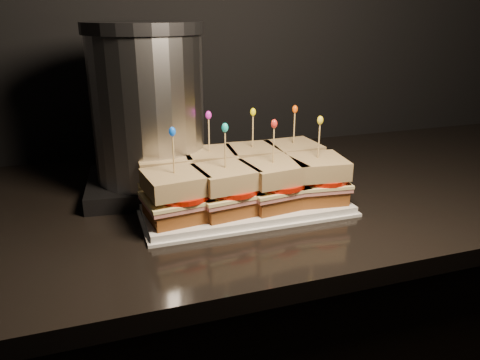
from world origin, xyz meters
name	(u,v)px	position (x,y,z in m)	size (l,w,h in m)	color
cabinet	(351,333)	(0.41, 1.64, 0.42)	(2.35, 0.71, 0.84)	black
granite_slab	(366,184)	(0.41, 1.64, 0.86)	(2.39, 0.75, 0.03)	black
platter	(240,201)	(0.07, 1.57, 0.88)	(0.40, 0.25, 0.02)	white
platter_rim	(240,204)	(0.07, 1.57, 0.88)	(0.41, 0.26, 0.01)	white
sandwich_0_bread_bot	(165,189)	(-0.08, 1.62, 0.90)	(0.10, 0.10, 0.03)	#562A0D
sandwich_0_ham	(165,181)	(-0.08, 1.62, 0.92)	(0.11, 0.11, 0.01)	#C76A68
sandwich_0_cheese	(165,178)	(-0.08, 1.62, 0.93)	(0.11, 0.11, 0.01)	#F9E697
sandwich_0_tomato	(171,174)	(-0.06, 1.62, 0.94)	(0.10, 0.10, 0.01)	#B21505
sandwich_0_bread_top	(164,164)	(-0.08, 1.62, 0.96)	(0.10, 0.10, 0.03)	brown
sandwich_0_pick	(163,141)	(-0.08, 1.62, 1.01)	(0.00, 0.00, 0.09)	tan
sandwich_0_frill	(161,118)	(-0.08, 1.62, 1.05)	(0.01, 0.01, 0.02)	green
sandwich_1_bread_bot	(210,184)	(0.02, 1.62, 0.90)	(0.10, 0.10, 0.03)	#562A0D
sandwich_1_ham	(210,176)	(0.02, 1.62, 0.92)	(0.11, 0.11, 0.01)	#C76A68
sandwich_1_cheese	(210,173)	(0.02, 1.62, 0.93)	(0.11, 0.11, 0.01)	#F9E697
sandwich_1_tomato	(216,170)	(0.03, 1.62, 0.94)	(0.10, 0.10, 0.01)	#B21505
sandwich_1_bread_top	(210,159)	(0.02, 1.62, 0.96)	(0.10, 0.10, 0.03)	brown
sandwich_1_pick	(209,137)	(0.02, 1.62, 1.01)	(0.00, 0.00, 0.09)	tan
sandwich_1_frill	(209,115)	(0.02, 1.62, 1.05)	(0.01, 0.01, 0.02)	#CA1FB9
sandwich_2_bread_bot	(252,179)	(0.11, 1.62, 0.90)	(0.10, 0.10, 0.03)	#562A0D
sandwich_2_ham	(252,171)	(0.11, 1.62, 0.92)	(0.11, 0.11, 0.01)	#C76A68
sandwich_2_cheese	(252,168)	(0.11, 1.62, 0.93)	(0.11, 0.11, 0.01)	#F9E697
sandwich_2_tomato	(259,165)	(0.13, 1.62, 0.94)	(0.10, 0.10, 0.01)	#B21505
sandwich_2_bread_top	(253,155)	(0.11, 1.62, 0.96)	(0.10, 0.10, 0.03)	brown
sandwich_2_pick	(253,133)	(0.11, 1.62, 1.01)	(0.00, 0.00, 0.09)	tan
sandwich_2_frill	(253,112)	(0.11, 1.62, 1.05)	(0.01, 0.01, 0.02)	yellow
sandwich_3_bread_bot	(292,175)	(0.21, 1.62, 0.90)	(0.10, 0.10, 0.03)	#562A0D
sandwich_3_ham	(293,167)	(0.21, 1.62, 0.92)	(0.11, 0.11, 0.01)	#C76A68
sandwich_3_cheese	(293,164)	(0.21, 1.62, 0.93)	(0.11, 0.11, 0.01)	#F9E697
sandwich_3_tomato	(299,161)	(0.22, 1.62, 0.94)	(0.10, 0.10, 0.01)	#B21505
sandwich_3_bread_top	(293,151)	(0.21, 1.62, 0.96)	(0.10, 0.10, 0.03)	brown
sandwich_3_pick	(294,130)	(0.21, 1.62, 1.01)	(0.00, 0.00, 0.09)	tan
sandwich_3_frill	(295,109)	(0.21, 1.62, 1.05)	(0.01, 0.01, 0.02)	#F85409
sandwich_4_bread_bot	(176,210)	(-0.08, 1.51, 0.90)	(0.10, 0.10, 0.03)	#562A0D
sandwich_4_ham	(176,201)	(-0.08, 1.51, 0.92)	(0.11, 0.11, 0.01)	#C76A68
sandwich_4_cheese	(176,198)	(-0.08, 1.51, 0.93)	(0.11, 0.11, 0.01)	#F9E697
sandwich_4_tomato	(183,194)	(-0.06, 1.50, 0.94)	(0.10, 0.10, 0.01)	#B21505
sandwich_4_bread_top	(175,182)	(-0.08, 1.51, 0.96)	(0.10, 0.10, 0.03)	brown
sandwich_4_pick	(174,157)	(-0.08, 1.51, 1.01)	(0.00, 0.00, 0.09)	tan
sandwich_4_frill	(172,132)	(-0.08, 1.51, 1.05)	(0.01, 0.01, 0.02)	blue
sandwich_5_bread_bot	(226,204)	(0.02, 1.51, 0.90)	(0.10, 0.10, 0.03)	#562A0D
sandwich_5_ham	(226,195)	(0.02, 1.51, 0.92)	(0.11, 0.11, 0.01)	#C76A68
sandwich_5_cheese	(226,191)	(0.02, 1.51, 0.93)	(0.11, 0.11, 0.01)	#F9E697
sandwich_5_tomato	(233,188)	(0.03, 1.50, 0.94)	(0.10, 0.10, 0.01)	#B21505
sandwich_5_bread_top	(225,177)	(0.02, 1.51, 0.96)	(0.10, 0.10, 0.03)	brown
sandwich_5_pick	(225,152)	(0.02, 1.51, 1.01)	(0.00, 0.00, 0.09)	tan
sandwich_5_frill	(225,128)	(0.02, 1.51, 1.05)	(0.01, 0.01, 0.02)	#14C6B7
sandwich_6_bread_bot	(272,198)	(0.11, 1.51, 0.90)	(0.10, 0.10, 0.03)	#562A0D
sandwich_6_ham	(272,189)	(0.11, 1.51, 0.92)	(0.11, 0.11, 0.01)	#C76A68
sandwich_6_cheese	(273,186)	(0.11, 1.51, 0.93)	(0.11, 0.11, 0.01)	#F9E697
sandwich_6_tomato	(280,183)	(0.13, 1.50, 0.94)	(0.10, 0.10, 0.01)	#B21505
sandwich_6_bread_top	(273,171)	(0.11, 1.51, 0.96)	(0.10, 0.10, 0.03)	brown
sandwich_6_pick	(274,147)	(0.11, 1.51, 1.01)	(0.00, 0.00, 0.09)	tan
sandwich_6_frill	(274,124)	(0.11, 1.51, 1.05)	(0.01, 0.01, 0.02)	red
sandwich_7_bread_bot	(316,192)	(0.21, 1.51, 0.90)	(0.10, 0.10, 0.03)	#562A0D
sandwich_7_ham	(316,184)	(0.21, 1.51, 0.92)	(0.11, 0.11, 0.01)	#C76A68
sandwich_7_cheese	(317,181)	(0.21, 1.51, 0.93)	(0.11, 0.11, 0.01)	#F9E697
sandwich_7_tomato	(324,177)	(0.22, 1.50, 0.94)	(0.10, 0.10, 0.01)	#B21505
sandwich_7_bread_top	(317,166)	(0.21, 1.51, 0.96)	(0.10, 0.10, 0.03)	brown
sandwich_7_pick	(319,143)	(0.21, 1.51, 1.01)	(0.00, 0.00, 0.09)	tan
sandwich_7_frill	(320,120)	(0.21, 1.51, 1.05)	(0.01, 0.01, 0.02)	yellow
appliance_base	(153,184)	(-0.09, 1.70, 0.89)	(0.27, 0.23, 0.03)	#262628
appliance_body	(148,109)	(-0.09, 1.70, 1.06)	(0.23, 0.23, 0.30)	silver
appliance_lid	(143,28)	(-0.09, 1.70, 1.22)	(0.24, 0.24, 0.02)	#262628
appliance	(148,111)	(-0.09, 1.70, 1.05)	(0.27, 0.23, 0.35)	silver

